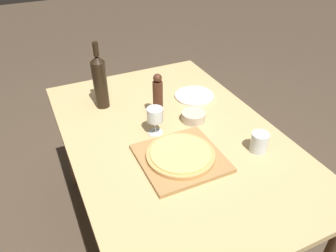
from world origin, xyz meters
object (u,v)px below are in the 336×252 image
(wine_glass, at_px, (155,116))
(small_bowl, at_px, (193,117))
(wine_bottle, at_px, (100,81))
(pizza, at_px, (181,155))
(pepper_mill, at_px, (157,97))

(wine_glass, bearing_deg, small_bowl, 3.91)
(wine_bottle, bearing_deg, small_bowl, -41.60)
(wine_glass, bearing_deg, wine_bottle, 114.70)
(pizza, relative_size, pepper_mill, 1.23)
(wine_bottle, bearing_deg, pizza, -72.59)
(pizza, bearing_deg, pepper_mill, 82.74)
(pepper_mill, bearing_deg, wine_glass, -117.54)
(pizza, bearing_deg, wine_bottle, 107.41)
(pepper_mill, xyz_separation_m, small_bowl, (0.15, -0.11, -0.09))
(pizza, height_order, wine_bottle, wine_bottle)
(wine_glass, distance_m, small_bowl, 0.23)
(pizza, height_order, small_bowl, small_bowl)
(wine_bottle, bearing_deg, pepper_mill, -44.75)
(wine_bottle, relative_size, pepper_mill, 1.48)
(pepper_mill, distance_m, small_bowl, 0.21)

